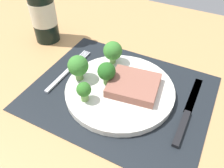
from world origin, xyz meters
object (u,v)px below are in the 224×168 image
Objects in this scene: steak at (134,85)px; fork at (69,69)px; knife at (187,114)px; wine_bottle at (42,8)px; plate at (120,90)px.

fork is at bearing 179.57° from steak.
knife is (32.56, -0.89, 0.05)cm from fork.
wine_bottle reaches higher than steak.
fork is 0.68× the size of wine_bottle.
plate reaches higher than knife.
wine_bottle is at bearing 166.68° from knife.
plate reaches higher than fork.
steak is at bearing 176.56° from knife.
steak is (3.02, 1.28, 1.87)cm from plate.
knife reaches higher than fork.
steak is 13.70cm from knife.
steak is at bearing -16.73° from wine_bottle.
wine_bottle reaches higher than plate.
steak is at bearing 22.94° from plate.
knife is at bearing -13.05° from wine_bottle.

